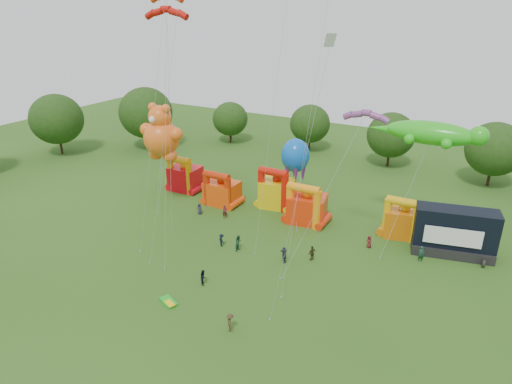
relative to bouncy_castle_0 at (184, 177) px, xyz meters
The scene contains 24 objects.
ground 32.84m from the bouncy_castle_0, 58.94° to the right, with size 160.00×160.00×0.00m, color #2B5116.
tree_ring 31.92m from the bouncy_castle_0, 60.18° to the right, with size 121.62×123.70×12.07m.
bouncy_castle_0 is the anchor object (origin of this frame).
bouncy_castle_1 8.09m from the bouncy_castle_0, 12.55° to the right, with size 4.62×3.74×5.23m.
bouncy_castle_2 15.28m from the bouncy_castle_0, ahead, with size 5.31×4.59×6.12m.
bouncy_castle_3 20.93m from the bouncy_castle_0, ahead, with size 5.43×4.65×5.76m.
bouncy_castle_4 32.83m from the bouncy_castle_0, ahead, with size 5.18×4.52×5.51m.
stage_trailer 38.92m from the bouncy_castle_0, ahead, with size 9.40×5.14×5.60m.
teddy_bear_kite 9.40m from the bouncy_castle_0, 79.37° to the right, with size 6.95×5.71×14.75m.
gecko_kite 34.03m from the bouncy_castle_0, ahead, with size 13.46×11.10×14.47m.
octopus_kite 18.11m from the bouncy_castle_0, ahead, with size 6.53×10.85×9.48m.
parafoil_kites 24.10m from the bouncy_castle_0, 34.32° to the right, with size 26.83×14.81×28.83m.
diamond_kites 27.42m from the bouncy_castle_0, 37.63° to the right, with size 21.60×16.35×40.59m.
folded_kite_bundle 29.16m from the bouncy_castle_0, 56.03° to the right, with size 2.23×1.71×0.31m.
spectator_0 9.50m from the bouncy_castle_0, 40.59° to the right, with size 0.76×0.49×1.55m, color #26233B.
spectator_1 12.24m from the bouncy_castle_0, 26.81° to the right, with size 0.67×0.44×1.83m, color #55181C.
spectator_2 20.84m from the bouncy_castle_0, 35.37° to the right, with size 0.95×0.74×1.95m, color #1D482E.
spectator_3 19.11m from the bouncy_castle_0, 39.73° to the right, with size 1.02×0.59×1.58m, color black.
spectator_4 27.26m from the bouncy_castle_0, 21.42° to the right, with size 1.07×0.44×1.82m, color #3E3618.
spectator_5 25.67m from the bouncy_castle_0, 27.46° to the right, with size 1.71×0.55×1.85m, color #29263F.
spectator_6 30.45m from the bouncy_castle_0, ahead, with size 0.75×0.49×1.53m, color maroon.
spectator_7 36.43m from the bouncy_castle_0, ahead, with size 0.69×0.45×1.90m, color #183C29.
spectator_8 26.33m from the bouncy_castle_0, 48.71° to the right, with size 0.79×0.62×1.63m, color black.
spectator_9 34.16m from the bouncy_castle_0, 46.18° to the right, with size 1.13×0.65×1.75m, color #432E1A.
Camera 1 is at (24.54, -24.06, 26.95)m, focal length 32.00 mm.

